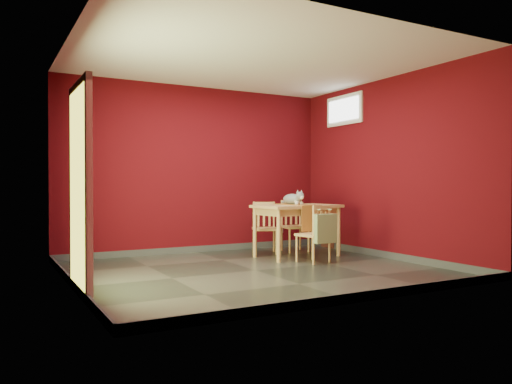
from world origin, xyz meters
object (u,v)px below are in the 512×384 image
tote_bag (325,228)px  picture_frame (326,238)px  chair_far_left (265,227)px  chair_far_right (294,225)px  cat (293,197)px  dining_table (297,211)px  chair_near (315,233)px

tote_bag → picture_frame: 1.87m
chair_far_left → tote_bag: 1.40m
chair_far_right → tote_bag: bearing=-105.9°
cat → picture_frame: cat is taller
dining_table → chair_near: 0.68m
chair_far_right → dining_table: bearing=-119.2°
dining_table → picture_frame: size_ratio=3.89×
cat → dining_table: bearing=-95.6°
chair_near → cat: size_ratio=1.73×
chair_far_right → tote_bag: (-0.40, -1.39, 0.07)m
chair_far_right → cat: cat is taller
dining_table → chair_near: chair_near is taller
chair_far_right → chair_near: bearing=-109.5°
dining_table → picture_frame: dining_table is taller
dining_table → chair_far_left: 0.68m
chair_far_left → cat: cat is taller
cat → chair_near: bearing=-114.3°
chair_far_right → picture_frame: chair_far_right is taller
dining_table → picture_frame: 1.34m
dining_table → chair_far_right: (0.32, 0.58, -0.26)m
chair_far_right → picture_frame: size_ratio=2.47×
picture_frame → dining_table: bearing=-147.9°
cat → chair_far_left: bearing=96.9°
dining_table → chair_far_left: size_ratio=1.61×
chair_far_left → chair_near: size_ratio=1.01×
chair_far_right → cat: (-0.34, -0.49, 0.48)m
chair_near → dining_table: bearing=80.9°
picture_frame → cat: bearing=-152.3°
chair_far_left → chair_far_right: 0.57m
chair_near → tote_bag: (0.02, -0.20, 0.08)m
picture_frame → chair_near: bearing=-132.1°
chair_far_left → picture_frame: bearing=3.7°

